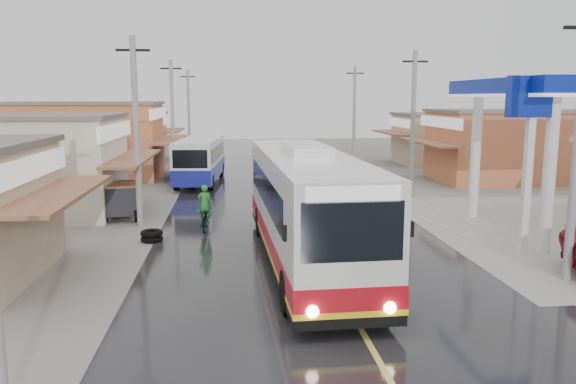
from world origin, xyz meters
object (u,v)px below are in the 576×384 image
cyclist (205,215)px  tyre_stack (152,236)px  second_bus (200,159)px  tricycle_near (121,199)px  coach_bus (305,207)px

cyclist → tyre_stack: cyclist is taller
second_bus → cyclist: (0.88, -13.27, -0.90)m
cyclist → tyre_stack: bearing=-140.1°
tricycle_near → tyre_stack: bearing=-76.0°
cyclist → tricycle_near: 4.71m
tricycle_near → tyre_stack: (1.92, -4.26, -0.72)m
second_bus → cyclist: bearing=-81.5°
tyre_stack → coach_bus: bearing=-31.3°
cyclist → coach_bus: bearing=-54.3°
coach_bus → tyre_stack: (-5.51, 3.35, -1.69)m
second_bus → tyre_stack: second_bus is taller
coach_bus → tricycle_near: coach_bus is taller
second_bus → tyre_stack: bearing=-89.5°
cyclist → tricycle_near: bearing=146.2°
second_bus → tricycle_near: second_bus is taller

